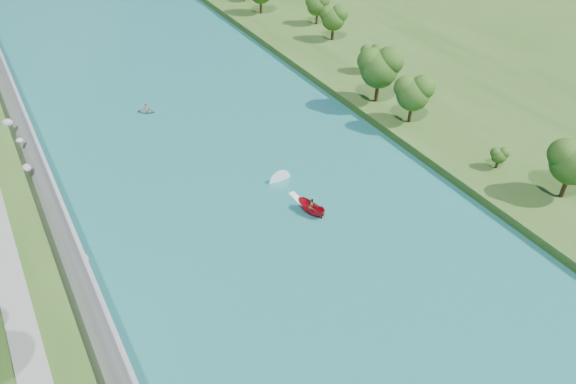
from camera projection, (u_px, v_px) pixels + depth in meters
ground at (334, 293)px, 66.30m from camera, size 260.00×260.00×0.00m
river_water at (256, 203)px, 80.14m from camera, size 55.00×240.00×0.10m
berm_east at (504, 114)px, 99.42m from camera, size 44.00×240.00×1.50m
riprap_bank at (69, 259)px, 68.36m from camera, size 4.70×236.00×4.43m
riverside_path at (6, 265)px, 65.09m from camera, size 3.00×200.00×0.10m
trees_east at (421, 84)px, 96.25m from camera, size 18.11×137.01×11.96m
motorboat at (307, 204)px, 78.52m from camera, size 3.60×19.28×2.18m
raft at (147, 110)px, 101.03m from camera, size 3.81×3.79×1.70m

